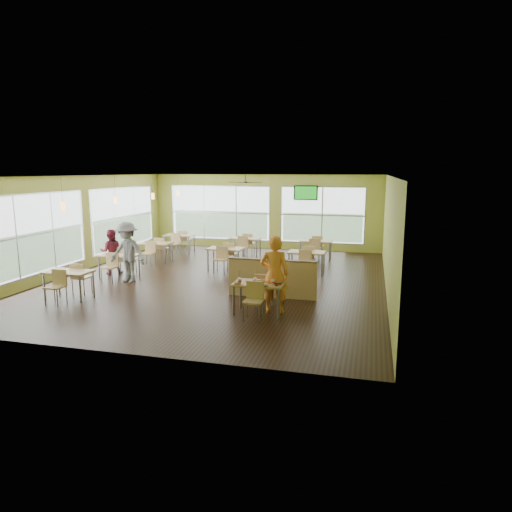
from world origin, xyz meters
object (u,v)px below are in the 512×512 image
at_px(main_table, 259,288).
at_px(food_basket, 278,283).
at_px(half_wall_divider, 272,278).
at_px(man_plaid, 274,275).

xyz_separation_m(main_table, food_basket, (0.45, -0.01, 0.15)).
height_order(main_table, half_wall_divider, half_wall_divider).
height_order(half_wall_divider, food_basket, half_wall_divider).
bearing_deg(man_plaid, food_basket, 117.22).
xyz_separation_m(half_wall_divider, food_basket, (0.45, -1.46, 0.26)).
bearing_deg(main_table, half_wall_divider, 90.00).
relative_size(main_table, man_plaid, 0.81).
distance_m(main_table, man_plaid, 0.48).
relative_size(main_table, food_basket, 6.73).
bearing_deg(half_wall_divider, food_basket, -72.75).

